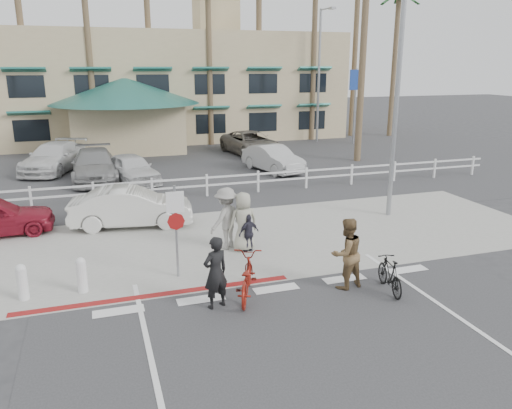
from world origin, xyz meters
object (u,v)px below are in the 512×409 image
object	(u,v)px
sign_post	(176,227)
bike_black	(390,275)
bike_red	(246,277)
car_white_sedan	(131,207)

from	to	relation	value
sign_post	bike_black	distance (m)	5.77
sign_post	bike_red	distance (m)	2.46
sign_post	car_white_sedan	size ratio (longest dim) A/B	0.67
bike_black	car_white_sedan	world-z (taller)	car_white_sedan
bike_red	sign_post	bearing A→B (deg)	-29.26
bike_black	bike_red	bearing A→B (deg)	-2.67
sign_post	bike_black	bearing A→B (deg)	-27.50
sign_post	bike_black	size ratio (longest dim) A/B	1.88
bike_black	sign_post	bearing A→B (deg)	-17.07
sign_post	car_white_sedan	distance (m)	5.11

